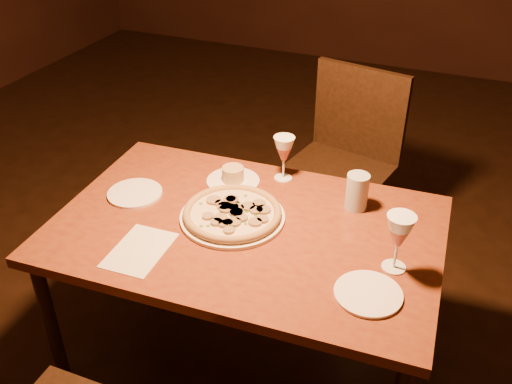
% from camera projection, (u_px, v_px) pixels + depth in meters
% --- Properties ---
extents(floor, '(7.00, 7.00, 0.00)m').
position_uv_depth(floor, '(249.00, 332.00, 2.46)').
color(floor, black).
rests_on(floor, ground).
extents(dining_table, '(1.35, 0.91, 0.70)m').
position_uv_depth(dining_table, '(246.00, 240.00, 1.97)').
color(dining_table, brown).
rests_on(dining_table, floor).
extents(chair_far, '(0.53, 0.53, 0.94)m').
position_uv_depth(chair_far, '(343.00, 159.00, 2.67)').
color(chair_far, black).
rests_on(chair_far, floor).
extents(pizza_plate, '(0.36, 0.36, 0.04)m').
position_uv_depth(pizza_plate, '(232.00, 214.00, 1.96)').
color(pizza_plate, white).
rests_on(pizza_plate, dining_table).
extents(ramekin_saucer, '(0.20, 0.20, 0.06)m').
position_uv_depth(ramekin_saucer, '(233.00, 178.00, 2.16)').
color(ramekin_saucer, white).
rests_on(ramekin_saucer, dining_table).
extents(wine_glass_far, '(0.08, 0.08, 0.18)m').
position_uv_depth(wine_glass_far, '(284.00, 158.00, 2.15)').
color(wine_glass_far, '#AB4F47').
rests_on(wine_glass_far, dining_table).
extents(wine_glass_right, '(0.09, 0.09, 0.19)m').
position_uv_depth(wine_glass_right, '(398.00, 243.00, 1.70)').
color(wine_glass_right, '#AB4F47').
rests_on(wine_glass_right, dining_table).
extents(water_tumbler, '(0.08, 0.08, 0.13)m').
position_uv_depth(water_tumbler, '(357.00, 192.00, 1.99)').
color(water_tumbler, '#B2BDC3').
rests_on(water_tumbler, dining_table).
extents(side_plate_left, '(0.20, 0.20, 0.01)m').
position_uv_depth(side_plate_left, '(135.00, 193.00, 2.10)').
color(side_plate_left, white).
rests_on(side_plate_left, dining_table).
extents(side_plate_near, '(0.20, 0.20, 0.01)m').
position_uv_depth(side_plate_near, '(368.00, 294.00, 1.65)').
color(side_plate_near, white).
rests_on(side_plate_near, dining_table).
extents(menu_card, '(0.17, 0.25, 0.00)m').
position_uv_depth(menu_card, '(140.00, 250.00, 1.82)').
color(menu_card, silver).
rests_on(menu_card, dining_table).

